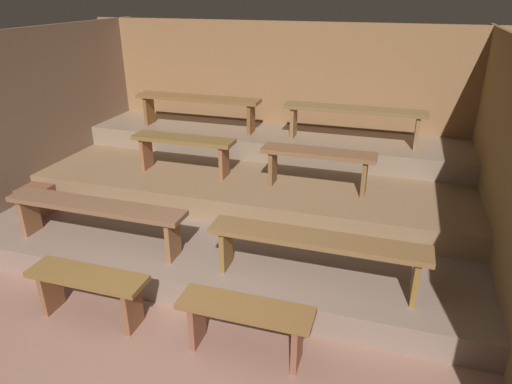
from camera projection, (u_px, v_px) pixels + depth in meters
The scene contains 16 objects.
ground at pixel (232, 245), 5.53m from camera, with size 6.32×5.53×0.08m, color #906655.
wall_back at pixel (284, 101), 7.13m from camera, with size 6.32×0.06×2.35m, color olive.
wall_left at pixel (23, 128), 5.80m from camera, with size 0.06×5.53×2.35m, color #7D5F4B.
wall_right at pixel (510, 177), 4.28m from camera, with size 0.06×5.53×2.35m, color olive.
platform_lower at pixel (246, 213), 5.92m from camera, with size 5.52×3.69×0.28m, color #856E60.
platform_middle at pixel (260, 176), 6.34m from camera, with size 5.52×2.45×0.28m, color #8A6A49.
platform_upper at pixel (273, 142), 6.83m from camera, with size 5.52×1.08×0.28m, color #87715C.
bench_floor_left at pixel (88, 285), 4.10m from camera, with size 1.10×0.31×0.48m.
bench_floor_right at pixel (245, 317), 3.69m from camera, with size 1.10×0.31×0.48m.
bench_lower_left at pixel (95, 211), 4.76m from camera, with size 1.99×0.31×0.48m.
bench_lower_right at pixel (316, 245), 4.13m from camera, with size 1.99×0.31×0.48m.
bench_middle_left at pixel (183, 145), 5.92m from camera, with size 1.35×0.31×0.48m.
bench_middle_right at pixel (318, 159), 5.44m from camera, with size 1.35×0.31×0.48m.
bench_upper_left at pixel (198, 102), 6.84m from camera, with size 1.91×0.31×0.48m.
bench_upper_right at pixel (354, 114), 6.21m from camera, with size 1.91×0.31×0.48m.
wooden_crate_lower at pixel (37, 200), 5.55m from camera, with size 0.33×0.33×0.33m, color brown.
Camera 1 is at (1.71, -2.12, 2.80)m, focal length 32.21 mm.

